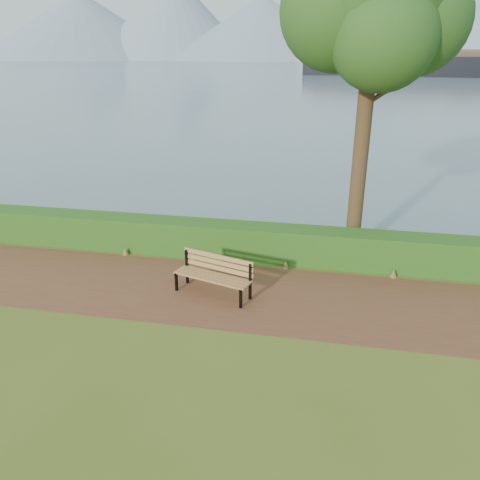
# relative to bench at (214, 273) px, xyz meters

# --- Properties ---
(ground) EXTENTS (140.00, 140.00, 0.00)m
(ground) POSITION_rel_bench_xyz_m (-0.01, -0.24, -0.57)
(ground) COLOR #475D1A
(ground) RESTS_ON ground
(path) EXTENTS (40.00, 3.40, 0.01)m
(path) POSITION_rel_bench_xyz_m (-0.01, 0.06, -0.57)
(path) COLOR brown
(path) RESTS_ON ground
(hedge) EXTENTS (32.00, 0.85, 1.00)m
(hedge) POSITION_rel_bench_xyz_m (-0.01, 2.36, -0.07)
(hedge) COLOR #184313
(hedge) RESTS_ON ground
(water) EXTENTS (700.00, 510.00, 0.00)m
(water) POSITION_rel_bench_xyz_m (-0.01, 259.76, -0.57)
(water) COLOR slate
(water) RESTS_ON ground
(mountains) EXTENTS (585.00, 190.00, 70.00)m
(mountains) POSITION_rel_bench_xyz_m (-9.18, 405.81, 27.13)
(mountains) COLOR gray
(mountains) RESTS_ON ground
(bench) EXTENTS (2.05, 1.12, 0.99)m
(bench) POSITION_rel_bench_xyz_m (0.00, 0.00, 0.00)
(bench) COLOR black
(bench) RESTS_ON ground
(tree) EXTENTS (4.73, 3.91, 9.14)m
(tree) POSITION_rel_bench_xyz_m (3.40, 3.18, 6.23)
(tree) COLOR #342415
(tree) RESTS_ON ground
(cargo_ship) EXTENTS (66.98, 21.65, 20.09)m
(cargo_ship) POSITION_rel_bench_xyz_m (28.62, 124.14, 2.43)
(cargo_ship) COLOR black
(cargo_ship) RESTS_ON ground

